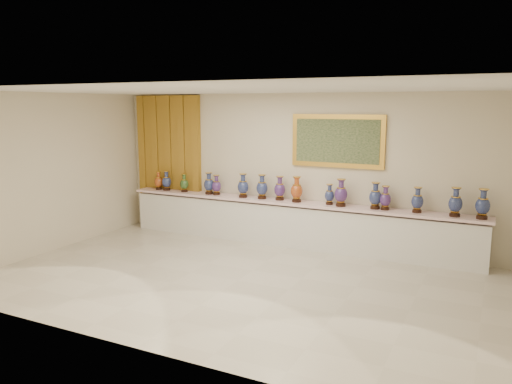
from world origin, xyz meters
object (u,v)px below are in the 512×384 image
(vase_1, at_px, (167,182))
(vase_2, at_px, (184,184))
(counter, at_px, (291,224))
(vase_0, at_px, (159,182))

(vase_1, height_order, vase_2, vase_1)
(counter, bearing_deg, vase_0, -179.30)
(counter, relative_size, vase_1, 16.81)
(counter, bearing_deg, vase_2, -179.25)
(vase_1, bearing_deg, vase_2, -0.25)
(counter, distance_m, vase_1, 3.04)
(counter, bearing_deg, vase_1, -179.41)
(counter, xyz_separation_m, vase_1, (-2.97, -0.03, 0.66))
(vase_2, bearing_deg, vase_0, -179.49)
(vase_0, xyz_separation_m, vase_2, (0.68, 0.01, -0.00))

